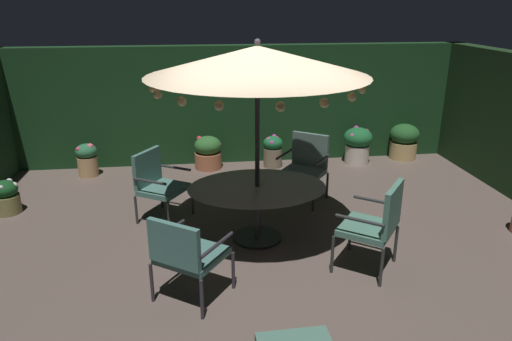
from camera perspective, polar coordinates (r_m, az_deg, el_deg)
The scene contains 14 objects.
ground_plane at distance 6.08m, azimuth 0.98°, elevation -8.60°, with size 8.51×6.95×0.02m, color brown.
hedge_backdrop_rear at distance 8.84m, azimuth -2.15°, elevation 7.95°, with size 8.51×0.30×2.14m, color #153418.
patio_dining_table at distance 5.90m, azimuth 0.15°, elevation -3.05°, with size 1.72×1.33×0.72m.
patio_umbrella at distance 5.48m, azimuth 0.16°, elevation 12.99°, with size 2.58×2.58×2.48m.
patio_chair_north at distance 7.19m, azimuth 5.97°, elevation 0.82°, with size 0.85×0.84×0.99m.
patio_chair_northeast at distance 6.63m, azimuth -11.79°, elevation -1.24°, with size 0.79×0.82×0.96m.
patio_chair_east at distance 4.78m, azimuth -8.41°, elevation -9.70°, with size 0.87×0.86×0.93m.
patio_chair_southeast at distance 5.38m, azimuth 14.34°, elevation -5.93°, with size 0.83×0.84×1.05m.
potted_plant_back_right at distance 8.64m, azimuth 2.03°, elevation 2.45°, with size 0.35×0.36×0.57m.
potted_plant_right_near at distance 7.62m, azimuth -27.83°, elevation -2.79°, with size 0.36×0.36×0.49m.
potted_plant_back_center at distance 8.60m, azimuth -5.78°, elevation 2.22°, with size 0.49×0.49×0.59m.
potted_plant_right_far at distance 8.67m, azimuth -19.64°, elevation 1.35°, with size 0.36×0.36×0.59m.
potted_plant_front_corner at distance 9.51m, azimuth 17.36°, elevation 3.45°, with size 0.55×0.55×0.67m.
potted_plant_left_near at distance 9.01m, azimuth 12.11°, elevation 3.16°, with size 0.53×0.53×0.67m.
Camera 1 is at (-0.80, -5.29, 2.88)m, focal length 33.28 mm.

